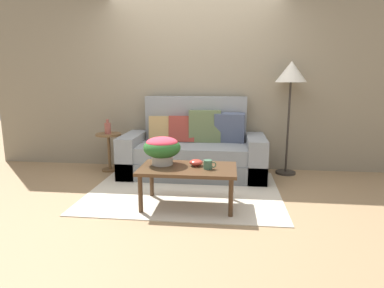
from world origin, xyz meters
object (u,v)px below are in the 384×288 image
(couch, at_px, (194,152))
(floor_lamp, at_px, (291,77))
(table_vase, at_px, (108,128))
(coffee_table, at_px, (188,172))
(side_table, at_px, (109,145))
(potted_plant, at_px, (162,148))
(coffee_mug, at_px, (208,165))
(snack_bowl, at_px, (196,162))

(couch, distance_m, floor_lamp, 1.69)
(table_vase, bearing_deg, coffee_table, -42.53)
(side_table, xyz_separation_m, potted_plant, (1.05, -1.16, 0.23))
(couch, distance_m, coffee_mug, 1.28)
(side_table, height_order, floor_lamp, floor_lamp)
(coffee_table, relative_size, coffee_mug, 7.61)
(coffee_table, bearing_deg, couch, 93.28)
(coffee_mug, xyz_separation_m, table_vase, (-1.56, 1.27, 0.17))
(coffee_table, bearing_deg, floor_lamp, 47.83)
(side_table, bearing_deg, couch, -2.07)
(couch, xyz_separation_m, coffee_mug, (0.29, -1.24, 0.15))
(coffee_mug, bearing_deg, snack_bowl, 143.19)
(coffee_table, relative_size, floor_lamp, 0.64)
(floor_lamp, relative_size, coffee_mug, 11.86)
(coffee_mug, bearing_deg, potted_plant, 166.17)
(couch, xyz_separation_m, potted_plant, (-0.23, -1.12, 0.29))
(couch, xyz_separation_m, table_vase, (-1.27, 0.03, 0.32))
(side_table, height_order, table_vase, table_vase)
(side_table, xyz_separation_m, table_vase, (0.00, -0.02, 0.26))
(side_table, xyz_separation_m, coffee_mug, (1.56, -1.29, 0.09))
(couch, distance_m, side_table, 1.28)
(couch, xyz_separation_m, side_table, (-1.27, 0.05, 0.05))
(couch, bearing_deg, side_table, 177.93)
(floor_lamp, relative_size, table_vase, 7.45)
(floor_lamp, xyz_separation_m, snack_bowl, (-1.17, -1.32, -0.90))
(coffee_mug, bearing_deg, floor_lamp, 53.94)
(coffee_table, xyz_separation_m, floor_lamp, (1.26, 1.39, 0.99))
(snack_bowl, bearing_deg, potted_plant, 176.36)
(side_table, bearing_deg, coffee_table, -42.89)
(couch, relative_size, floor_lamp, 1.25)
(side_table, distance_m, coffee_mug, 2.02)
(couch, distance_m, coffee_table, 1.20)
(snack_bowl, bearing_deg, floor_lamp, 48.43)
(coffee_table, xyz_separation_m, side_table, (-1.34, 1.25, 0.00))
(snack_bowl, bearing_deg, coffee_mug, -36.81)
(coffee_mug, bearing_deg, side_table, 140.46)
(couch, distance_m, table_vase, 1.31)
(floor_lamp, bearing_deg, coffee_mug, -126.06)
(table_vase, bearing_deg, snack_bowl, -39.41)
(snack_bowl, bearing_deg, table_vase, 140.59)
(coffee_mug, relative_size, snack_bowl, 0.93)
(potted_plant, bearing_deg, snack_bowl, -3.64)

